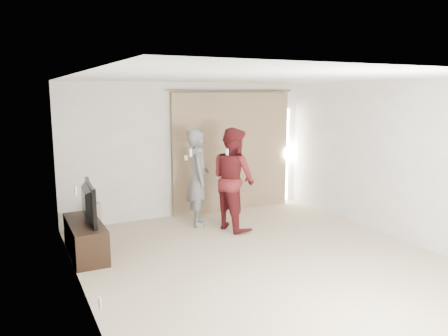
{
  "coord_description": "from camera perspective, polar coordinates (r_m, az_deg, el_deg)",
  "views": [
    {
      "loc": [
        -3.21,
        -5.14,
        2.39
      ],
      "look_at": [
        -0.03,
        1.2,
        1.17
      ],
      "focal_mm": 35.0,
      "sensor_mm": 36.0,
      "label": 1
    }
  ],
  "objects": [
    {
      "name": "person_man",
      "position": [
        7.91,
        -3.4,
        -1.22
      ],
      "size": [
        0.61,
        0.75,
        1.77
      ],
      "color": "slate",
      "rests_on": "ground"
    },
    {
      "name": "tv",
      "position": [
        6.75,
        -17.89,
        -4.33
      ],
      "size": [
        0.2,
        1.02,
        0.59
      ],
      "primitive_type": "imported",
      "rotation": [
        0.0,
        0.0,
        1.51
      ],
      "color": "black",
      "rests_on": "tv_console"
    },
    {
      "name": "tv_console",
      "position": [
        6.9,
        -17.65,
        -8.75
      ],
      "size": [
        0.46,
        1.32,
        0.51
      ],
      "primitive_type": "cube",
      "color": "black",
      "rests_on": "ground"
    },
    {
      "name": "wall_back",
      "position": [
        8.58,
        -4.47,
        2.44
      ],
      "size": [
        5.0,
        0.04,
        2.6
      ],
      "primitive_type": "cube",
      "color": "silver",
      "rests_on": "ground"
    },
    {
      "name": "wall_left",
      "position": [
        5.3,
        -18.4,
        -2.63
      ],
      "size": [
        0.04,
        5.5,
        2.6
      ],
      "color": "silver",
      "rests_on": "ground"
    },
    {
      "name": "person_woman",
      "position": [
        7.66,
        1.25,
        -1.42
      ],
      "size": [
        0.83,
        0.98,
        1.81
      ],
      "color": "#57161A",
      "rests_on": "ground"
    },
    {
      "name": "ceiling",
      "position": [
        6.06,
        5.45,
        11.7
      ],
      "size": [
        5.0,
        5.5,
        0.01
      ],
      "primitive_type": "cube",
      "color": "silver",
      "rests_on": "wall_back"
    },
    {
      "name": "floor",
      "position": [
        6.51,
        5.07,
        -11.82
      ],
      "size": [
        5.5,
        5.5,
        0.0
      ],
      "primitive_type": "plane",
      "color": "#C5B794",
      "rests_on": "ground"
    },
    {
      "name": "curtain",
      "position": [
        8.92,
        1.16,
        2.12
      ],
      "size": [
        2.8,
        0.11,
        2.46
      ],
      "color": "#8F7258",
      "rests_on": "ground"
    },
    {
      "name": "scratching_post",
      "position": [
        7.95,
        -16.47,
        -6.56
      ],
      "size": [
        0.39,
        0.39,
        0.52
      ],
      "color": "tan",
      "rests_on": "ground"
    }
  ]
}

